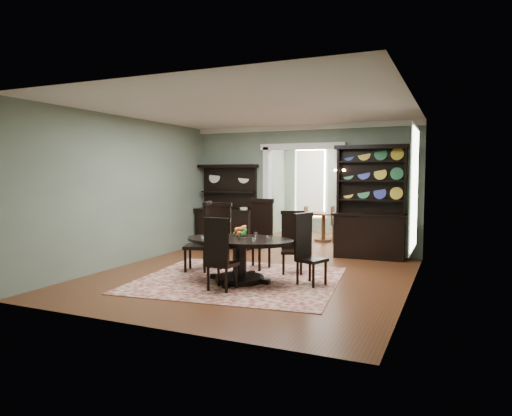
{
  "coord_description": "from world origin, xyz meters",
  "views": [
    {
      "loc": [
        3.39,
        -7.41,
        1.86
      ],
      "look_at": [
        -0.15,
        0.6,
        1.19
      ],
      "focal_mm": 32.0,
      "sensor_mm": 36.0,
      "label": 1
    }
  ],
  "objects_px": {
    "sideboard": "(227,218)",
    "dining_table": "(240,252)",
    "parlor_table": "(323,223)",
    "welsh_dresser": "(370,217)"
  },
  "relations": [
    {
      "from": "sideboard",
      "to": "dining_table",
      "type": "bearing_deg",
      "value": -57.9
    },
    {
      "from": "sideboard",
      "to": "parlor_table",
      "type": "height_order",
      "value": "sideboard"
    },
    {
      "from": "dining_table",
      "to": "parlor_table",
      "type": "xyz_separation_m",
      "value": [
        0.05,
        5.15,
        -0.01
      ]
    },
    {
      "from": "dining_table",
      "to": "welsh_dresser",
      "type": "relative_size",
      "value": 0.79
    },
    {
      "from": "sideboard",
      "to": "welsh_dresser",
      "type": "relative_size",
      "value": 0.84
    },
    {
      "from": "welsh_dresser",
      "to": "parlor_table",
      "type": "xyz_separation_m",
      "value": [
        -1.59,
        1.96,
        -0.38
      ]
    },
    {
      "from": "dining_table",
      "to": "welsh_dresser",
      "type": "distance_m",
      "value": 3.61
    },
    {
      "from": "welsh_dresser",
      "to": "parlor_table",
      "type": "bearing_deg",
      "value": 126.67
    },
    {
      "from": "dining_table",
      "to": "sideboard",
      "type": "distance_m",
      "value": 3.76
    },
    {
      "from": "sideboard",
      "to": "parlor_table",
      "type": "relative_size",
      "value": 2.45
    }
  ]
}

